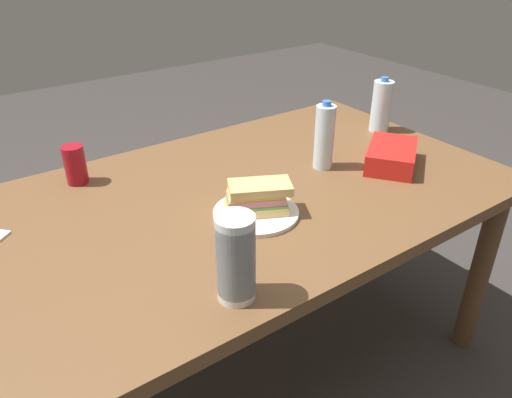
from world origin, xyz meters
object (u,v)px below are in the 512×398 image
(water_bottle_spare, at_px, (324,137))
(soda_can_red, at_px, (75,165))
(dining_table, at_px, (229,220))
(water_bottle_tall, at_px, (381,106))
(sandwich, at_px, (257,198))
(chip_bag, at_px, (391,156))
(paper_plate, at_px, (256,213))
(plastic_cup_stack, at_px, (236,258))

(water_bottle_spare, bearing_deg, soda_can_red, 152.84)
(dining_table, bearing_deg, soda_can_red, 133.35)
(water_bottle_tall, bearing_deg, dining_table, -171.62)
(soda_can_red, distance_m, water_bottle_spare, 0.79)
(sandwich, height_order, chip_bag, sandwich)
(dining_table, xyz_separation_m, soda_can_red, (-0.33, 0.35, 0.14))
(dining_table, distance_m, chip_bag, 0.59)
(dining_table, xyz_separation_m, water_bottle_tall, (0.77, 0.11, 0.18))
(paper_plate, bearing_deg, water_bottle_spare, 18.94)
(chip_bag, relative_size, plastic_cup_stack, 1.13)
(soda_can_red, bearing_deg, sandwich, -54.26)
(water_bottle_spare, bearing_deg, sandwich, -160.85)
(paper_plate, relative_size, sandwich, 1.16)
(plastic_cup_stack, bearing_deg, chip_bag, 18.03)
(chip_bag, relative_size, water_bottle_tall, 1.09)
(dining_table, height_order, paper_plate, paper_plate)
(sandwich, relative_size, water_bottle_spare, 0.91)
(sandwich, relative_size, plastic_cup_stack, 1.01)
(water_bottle_tall, relative_size, plastic_cup_stack, 1.04)
(soda_can_red, distance_m, plastic_cup_stack, 0.75)
(sandwich, distance_m, water_bottle_spare, 0.38)
(paper_plate, distance_m, plastic_cup_stack, 0.36)
(dining_table, distance_m, paper_plate, 0.15)
(dining_table, relative_size, sandwich, 8.53)
(paper_plate, relative_size, chip_bag, 1.04)
(paper_plate, bearing_deg, chip_bag, -0.03)
(plastic_cup_stack, bearing_deg, water_bottle_tall, 26.67)
(paper_plate, height_order, plastic_cup_stack, plastic_cup_stack)
(sandwich, bearing_deg, soda_can_red, 125.74)
(paper_plate, xyz_separation_m, plastic_cup_stack, (-0.23, -0.26, 0.10))
(dining_table, height_order, water_bottle_spare, water_bottle_spare)
(dining_table, xyz_separation_m, water_bottle_spare, (0.37, -0.01, 0.19))
(chip_bag, bearing_deg, soda_can_red, -64.38)
(paper_plate, xyz_separation_m, sandwich, (0.00, -0.00, 0.05))
(plastic_cup_stack, bearing_deg, sandwich, 47.20)
(sandwich, xyz_separation_m, soda_can_red, (-0.35, 0.48, 0.01))
(plastic_cup_stack, bearing_deg, paper_plate, 47.71)
(sandwich, bearing_deg, paper_plate, 179.71)
(soda_can_red, relative_size, chip_bag, 0.53)
(sandwich, distance_m, chip_bag, 0.55)
(plastic_cup_stack, bearing_deg, soda_can_red, 98.49)
(dining_table, distance_m, plastic_cup_stack, 0.48)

